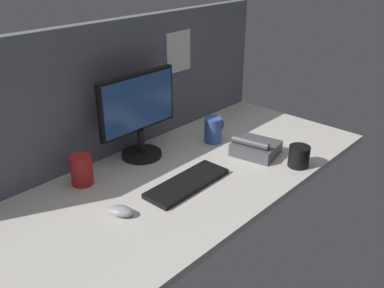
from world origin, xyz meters
TOP-DOWN VIEW (x-y plane):
  - ground_plane at (0.00, 0.00)cm, footprint 180.00×80.00cm
  - cubicle_wall_back at (0.08, 37.49)cm, footprint 180.00×5.50cm
  - monitor at (0.66, 25.11)cm, footprint 39.90×18.00cm
  - keyboard at (-4.03, -8.12)cm, footprint 37.26×13.76cm
  - mouse at (-34.58, -4.77)cm, footprint 8.87×11.02cm
  - mug_ceramic_blue at (34.37, 10.89)cm, footprint 12.35×8.37cm
  - mug_red_plastic at (-31.15, 23.58)cm, footprint 8.63×8.63cm
  - mug_black_travel at (40.13, -32.11)cm, footprint 8.96×8.96cm
  - desk_phone at (36.81, -12.03)cm, footprint 20.23×21.83cm

SIDE VIEW (x-z plane):
  - ground_plane at x=0.00cm, z-range -3.00..0.00cm
  - keyboard at x=-4.03cm, z-range 0.00..2.00cm
  - mouse at x=-34.58cm, z-range 0.00..3.40cm
  - desk_phone at x=36.81cm, z-range -1.21..7.59cm
  - mug_black_travel at x=40.13cm, z-range 0.00..9.23cm
  - mug_red_plastic at x=-31.15cm, z-range 0.00..12.18cm
  - mug_ceramic_blue at x=34.37cm, z-range 0.03..12.22cm
  - monitor at x=0.66cm, z-range 1.89..39.92cm
  - cubicle_wall_back at x=0.08cm, z-range 0.02..58.73cm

